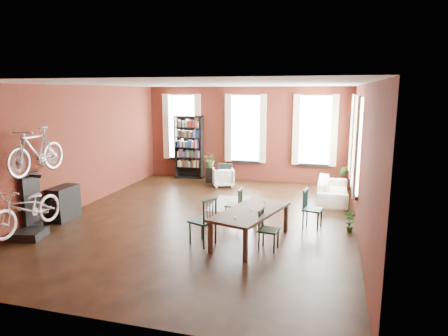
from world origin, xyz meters
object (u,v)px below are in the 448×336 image
(cream_sofa, at_px, (333,186))
(plant_stand, at_px, (210,175))
(dining_chair_d, at_px, (313,209))
(bike_trainer, at_px, (29,234))
(dining_chair_b, at_px, (234,205))
(dining_chair_c, at_px, (269,230))
(bookshelf, at_px, (189,147))
(bicycle_floor, at_px, (26,188))
(dining_chair_a, at_px, (203,221))
(console_table, at_px, (64,203))
(white_armchair, at_px, (223,176))
(dining_table, at_px, (251,226))

(cream_sofa, distance_m, plant_stand, 4.19)
(dining_chair_d, distance_m, bike_trainer, 6.14)
(dining_chair_b, relative_size, dining_chair_c, 0.99)
(bookshelf, relative_size, bicycle_floor, 1.20)
(bookshelf, xyz_separation_m, bicycle_floor, (-1.17, -6.48, -0.02))
(dining_chair_a, bearing_deg, console_table, -76.71)
(dining_chair_d, distance_m, white_armchair, 4.53)
(bicycle_floor, bearing_deg, dining_chair_d, 24.49)
(cream_sofa, bearing_deg, white_armchair, 76.88)
(dining_chair_d, bearing_deg, dining_chair_a, 137.74)
(dining_chair_c, height_order, white_armchair, dining_chair_c)
(dining_chair_c, bearing_deg, console_table, 89.77)
(bookshelf, distance_m, white_armchair, 1.91)
(dining_chair_a, xyz_separation_m, plant_stand, (-1.52, 5.31, -0.23))
(dining_chair_a, relative_size, bookshelf, 0.44)
(console_table, relative_size, plant_stand, 1.56)
(dining_chair_b, bearing_deg, dining_table, 30.76)
(dining_chair_c, distance_m, bookshelf, 6.93)
(white_armchair, height_order, cream_sofa, cream_sofa)
(bicycle_floor, bearing_deg, plant_stand, 73.79)
(dining_chair_b, bearing_deg, white_armchair, -158.46)
(dining_chair_d, xyz_separation_m, white_armchair, (-3.03, 3.36, -0.11))
(dining_chair_b, bearing_deg, bike_trainer, -58.22)
(dining_chair_b, distance_m, bookshelf, 5.10)
(dining_chair_c, height_order, bicycle_floor, bicycle_floor)
(dining_chair_c, relative_size, bookshelf, 0.37)
(bike_trainer, bearing_deg, dining_chair_a, 10.40)
(dining_table, bearing_deg, cream_sofa, 83.39)
(dining_chair_c, bearing_deg, cream_sofa, -9.93)
(dining_chair_c, xyz_separation_m, plant_stand, (-2.85, 5.24, -0.14))
(console_table, distance_m, plant_stand, 5.18)
(cream_sofa, bearing_deg, dining_chair_a, 148.85)
(dining_chair_a, bearing_deg, dining_chair_c, 115.68)
(dining_chair_b, height_order, dining_chair_c, dining_chair_c)
(bike_trainer, bearing_deg, white_armchair, 64.45)
(cream_sofa, xyz_separation_m, plant_stand, (-4.02, 1.18, -0.15))
(console_table, relative_size, bicycle_floor, 0.44)
(dining_table, height_order, dining_chair_c, dining_chair_c)
(cream_sofa, xyz_separation_m, bike_trainer, (-6.12, -4.79, -0.32))
(plant_stand, relative_size, bicycle_floor, 0.28)
(dining_chair_a, xyz_separation_m, bike_trainer, (-3.63, -0.67, -0.40))
(dining_table, xyz_separation_m, dining_chair_d, (1.16, 1.20, 0.10))
(dining_table, xyz_separation_m, dining_chair_c, (0.42, -0.30, 0.06))
(dining_chair_c, xyz_separation_m, white_armchair, (-2.28, 4.87, -0.07))
(dining_chair_a, distance_m, bike_trainer, 3.71)
(dining_table, xyz_separation_m, console_table, (-4.65, 0.26, 0.06))
(dining_table, height_order, bookshelf, bookshelf)
(bookshelf, relative_size, console_table, 2.75)
(dining_table, distance_m, cream_sofa, 4.09)
(dining_chair_b, relative_size, white_armchair, 1.20)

